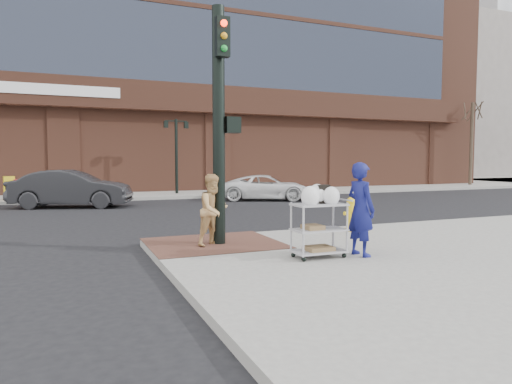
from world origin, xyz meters
name	(u,v)px	position (x,y,z in m)	size (l,w,h in m)	color
ground	(255,256)	(0.00, 0.00, 0.00)	(220.00, 220.00, 0.00)	black
sidewalk_far	(248,180)	(12.50, 32.00, 0.07)	(65.00, 36.00, 0.15)	gray
brick_curb_ramp	(214,243)	(-0.60, 0.90, 0.16)	(2.80, 2.40, 0.01)	brown
bank_building	(170,17)	(5.00, 31.00, 14.15)	(42.00, 26.00, 28.00)	brown
filler_block	(429,106)	(40.00, 38.00, 9.00)	(14.00, 20.00, 18.00)	slate
bare_tree_a	(473,101)	(24.00, 16.50, 6.27)	(1.80, 1.80, 7.20)	#382B21
lamp_post	(176,148)	(2.00, 16.00, 2.62)	(1.32, 0.22, 4.00)	black
traffic_signal_pole	(220,118)	(-0.48, 0.77, 2.83)	(0.61, 0.51, 5.00)	black
woman_blue	(361,209)	(1.58, -1.38, 1.03)	(0.64, 0.42, 1.76)	navy
pedestrian_tan	(214,210)	(-0.67, 0.66, 0.90)	(0.73, 0.57, 1.51)	tan
sedan_dark	(72,189)	(-3.34, 11.71, 0.78)	(1.64, 4.71, 1.55)	black
minivan_white	(267,188)	(5.50, 11.81, 0.61)	(2.03, 4.41, 1.22)	white
utility_cart	(319,225)	(0.77, -1.23, 0.76)	(0.98, 0.56, 1.35)	#9C9CA1
fire_hydrant	(351,214)	(3.13, 1.21, 0.59)	(0.41, 0.29, 0.87)	yellow
newsbox_red	(19,190)	(-5.54, 14.78, 0.61)	(0.39, 0.35, 0.93)	#A5121D
newsbox_yellow	(9,188)	(-5.95, 14.99, 0.68)	(0.45, 0.40, 1.07)	yellow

